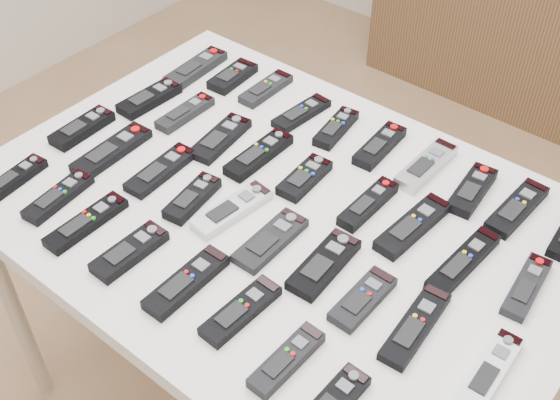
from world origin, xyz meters
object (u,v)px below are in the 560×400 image
Objects in this scene: remote_7 at (472,190)px; remote_25 at (324,264)px; remote_23 at (232,209)px; remote_22 at (192,198)px; remote_4 at (336,128)px; remote_6 at (426,166)px; remote_19 at (82,128)px; remote_30 at (58,196)px; remote_0 at (196,68)px; remote_14 at (305,178)px; remote_5 at (380,146)px; remote_15 at (368,204)px; remote_1 at (233,76)px; remote_21 at (161,170)px; remote_13 at (259,155)px; remote_26 at (363,299)px; remote_32 at (130,251)px; remote_28 at (489,372)px; remote_10 at (149,98)px; remote_2 at (266,89)px; remote_20 at (112,150)px; remote_29 at (15,178)px; remote_17 at (463,262)px; remote_27 at (415,326)px; remote_12 at (220,138)px; remote_18 at (527,287)px; remote_24 at (271,240)px; remote_35 at (287,360)px; remote_33 at (186,282)px; remote_34 at (241,311)px; remote_11 at (185,113)px; remote_8 at (517,208)px; sideboard at (559,29)px.

remote_7 reaches higher than remote_25.
remote_22 is at bearing -155.34° from remote_23.
remote_6 reaches higher than remote_4.
remote_19 is 0.24m from remote_30.
remote_0 is 1.35× the size of remote_14.
remote_5 and remote_15 have the same top height.
remote_0 is 1.28× the size of remote_4.
remote_25 is at bearing -65.31° from remote_4.
remote_5 is 0.99× the size of remote_15.
remote_1 reaches higher than remote_21.
remote_26 is (0.41, -0.20, -0.00)m from remote_13.
remote_28 is at bearing 17.23° from remote_32.
remote_10 is 0.93× the size of remote_28.
remote_2 is 0.86× the size of remote_13.
remote_22 reaches higher than remote_20.
remote_32 is (0.36, 0.01, 0.00)m from remote_29.
remote_21 is at bearing -134.24° from remote_5.
remote_20 is at bearing 146.23° from remote_32.
remote_19 reaches higher than remote_17.
remote_27 is at bearing -60.68° from remote_6.
remote_12 is at bearing 144.93° from remote_23.
remote_30 is at bearing -121.28° from remote_21.
remote_7 is 1.08× the size of remote_26.
remote_18 is at bearing 33.62° from remote_32.
remote_23 is 1.06× the size of remote_24.
remote_35 is (0.08, -0.59, 0.00)m from remote_6.
remote_27 is at bearing -0.73° from remote_24.
remote_23 is (-0.44, -0.17, -0.00)m from remote_17.
remote_30 is (0.12, -0.54, -0.00)m from remote_0.
remote_21 is 0.65m from remote_27.
remote_23 reaches higher than remote_24.
remote_33 is (0.14, -0.37, -0.00)m from remote_13.
remote_5 is at bearing 104.41° from remote_25.
remote_25 is at bearing 11.98° from remote_29.
remote_1 is 0.40m from remote_20.
remote_13 reaches higher than remote_4.
remote_30 is (-0.75, -0.18, 0.00)m from remote_27.
remote_20 is at bearing 179.40° from remote_25.
remote_13 is 0.55m from remote_27.
remote_34 is at bearing -50.73° from remote_12.
remote_5 is 0.95× the size of remote_25.
remote_12 is 1.20× the size of remote_22.
remote_11 and remote_17 have the same top height.
remote_27 is at bearing -87.91° from remote_8.
remote_13 reaches higher than remote_20.
remote_22 is (-0.29, -0.22, -0.00)m from remote_15.
remote_33 is at bearing -5.99° from remote_30.
sideboard is 2.19m from remote_35.
remote_5 reaches higher than remote_26.
remote_28 is at bearing -86.98° from remote_18.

